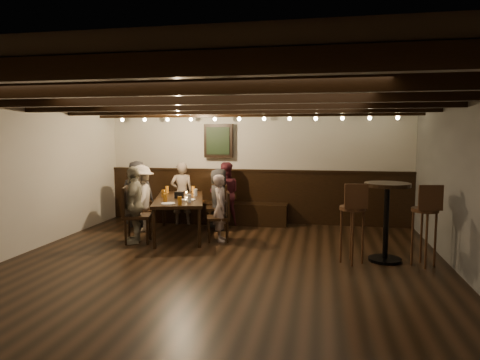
% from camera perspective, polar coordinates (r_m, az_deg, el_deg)
% --- Properties ---
extents(room, '(7.00, 7.00, 7.00)m').
position_cam_1_polar(room, '(7.97, -1.27, 0.25)').
color(room, black).
rests_on(room, ground).
extents(dining_table, '(1.35, 2.07, 0.71)m').
position_cam_1_polar(dining_table, '(8.02, -8.10, -2.78)').
color(dining_table, black).
rests_on(dining_table, floor).
extents(chair_left_near, '(0.48, 0.48, 0.85)m').
position_cam_1_polar(chair_left_near, '(8.59, -12.71, -4.95)').
color(chair_left_near, black).
rests_on(chair_left_near, floor).
extents(chair_left_far, '(0.55, 0.55, 0.98)m').
position_cam_1_polar(chair_left_far, '(7.71, -13.61, -5.92)').
color(chair_left_far, black).
rests_on(chair_left_far, floor).
extents(chair_right_near, '(0.51, 0.51, 0.91)m').
position_cam_1_polar(chair_right_near, '(8.52, -3.05, -4.79)').
color(chair_right_near, black).
rests_on(chair_right_near, floor).
extents(chair_right_far, '(0.49, 0.49, 0.87)m').
position_cam_1_polar(chair_right_far, '(7.64, -2.80, -6.14)').
color(chair_right_far, black).
rests_on(chair_right_far, floor).
extents(person_bench_left, '(0.76, 0.60, 1.36)m').
position_cam_1_polar(person_bench_left, '(8.99, -13.55, -1.79)').
color(person_bench_left, '#272629').
rests_on(person_bench_left, floor).
extents(person_bench_centre, '(0.55, 0.43, 1.31)m').
position_cam_1_polar(person_bench_centre, '(9.05, -7.76, -1.76)').
color(person_bench_centre, gray).
rests_on(person_bench_centre, floor).
extents(person_bench_right, '(0.75, 0.66, 1.32)m').
position_cam_1_polar(person_bench_right, '(8.91, -2.01, -1.82)').
color(person_bench_right, '#561D27').
rests_on(person_bench_right, floor).
extents(person_left_near, '(0.70, 0.94, 1.30)m').
position_cam_1_polar(person_left_near, '(8.53, -12.98, -2.38)').
color(person_left_near, '#AEA293').
rests_on(person_left_near, floor).
extents(person_left_far, '(0.53, 0.84, 1.34)m').
position_cam_1_polar(person_left_far, '(7.65, -13.90, -3.21)').
color(person_left_far, '#9B967C').
rests_on(person_left_far, floor).
extents(person_right_near, '(0.54, 0.68, 1.22)m').
position_cam_1_polar(person_right_near, '(8.46, -2.85, -2.58)').
color(person_right_near, '#232326').
rests_on(person_right_near, floor).
extents(person_right_far, '(0.39, 0.49, 1.18)m').
position_cam_1_polar(person_right_far, '(7.58, -2.58, -3.73)').
color(person_right_far, gray).
rests_on(person_right_far, floor).
extents(pint_a, '(0.07, 0.07, 0.14)m').
position_cam_1_polar(pint_a, '(8.71, -9.71, -1.26)').
color(pint_a, '#BF7219').
rests_on(pint_a, dining_table).
extents(pint_b, '(0.07, 0.07, 0.14)m').
position_cam_1_polar(pint_b, '(8.63, -6.23, -1.27)').
color(pint_b, '#BF7219').
rests_on(pint_b, dining_table).
extents(pint_c, '(0.07, 0.07, 0.14)m').
position_cam_1_polar(pint_c, '(8.12, -10.19, -1.79)').
color(pint_c, '#BF7219').
rests_on(pint_c, dining_table).
extents(pint_d, '(0.07, 0.07, 0.14)m').
position_cam_1_polar(pint_d, '(8.19, -5.94, -1.66)').
color(pint_d, silver).
rests_on(pint_d, dining_table).
extents(pint_e, '(0.07, 0.07, 0.14)m').
position_cam_1_polar(pint_e, '(7.57, -9.95, -2.35)').
color(pint_e, '#BF7219').
rests_on(pint_e, dining_table).
extents(pint_f, '(0.07, 0.07, 0.14)m').
position_cam_1_polar(pint_f, '(7.44, -6.79, -2.44)').
color(pint_f, silver).
rests_on(pint_f, dining_table).
extents(pint_g, '(0.07, 0.07, 0.14)m').
position_cam_1_polar(pint_g, '(7.20, -8.04, -2.74)').
color(pint_g, '#BF7219').
rests_on(pint_g, dining_table).
extents(plate_near, '(0.24, 0.24, 0.01)m').
position_cam_1_polar(plate_near, '(7.33, -9.55, -3.11)').
color(plate_near, white).
rests_on(plate_near, dining_table).
extents(plate_far, '(0.24, 0.24, 0.01)m').
position_cam_1_polar(plate_far, '(7.70, -6.88, -2.63)').
color(plate_far, white).
rests_on(plate_far, dining_table).
extents(condiment_caddy, '(0.15, 0.10, 0.12)m').
position_cam_1_polar(condiment_caddy, '(7.95, -8.13, -1.99)').
color(condiment_caddy, black).
rests_on(condiment_caddy, dining_table).
extents(candle, '(0.05, 0.05, 0.05)m').
position_cam_1_polar(candle, '(8.29, -7.17, -1.89)').
color(candle, beige).
rests_on(candle, dining_table).
extents(high_top_table, '(0.66, 0.66, 1.17)m').
position_cam_1_polar(high_top_table, '(6.68, 18.96, -3.80)').
color(high_top_table, black).
rests_on(high_top_table, floor).
extents(bar_stool_left, '(0.39, 0.41, 1.19)m').
position_cam_1_polar(bar_stool_left, '(6.49, 14.71, -6.92)').
color(bar_stool_left, '#321F10').
rests_on(bar_stool_left, floor).
extents(bar_stool_right, '(0.38, 0.40, 1.19)m').
position_cam_1_polar(bar_stool_right, '(6.68, 23.34, -6.84)').
color(bar_stool_right, '#321F10').
rests_on(bar_stool_right, floor).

